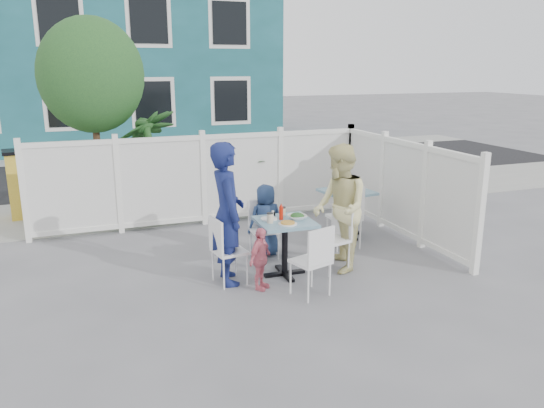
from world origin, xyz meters
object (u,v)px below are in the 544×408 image
object	(u,v)px
utility_cabinet	(27,185)
boy	(266,220)
chair_right	(336,233)
woman	(340,208)
main_table	(285,233)
chair_back	(263,224)
toddler	(260,259)
spare_table	(347,201)
chair_left	(224,246)
chair_near	(315,257)
man	(227,214)

from	to	relation	value
utility_cabinet	boy	world-z (taller)	utility_cabinet
chair_right	woman	size ratio (longest dim) A/B	0.53
main_table	chair_back	bearing A→B (deg)	91.67
chair_back	toddler	xyz separation A→B (m)	(-0.44, -1.14, -0.09)
spare_table	chair_left	bearing A→B (deg)	-153.29
woman	main_table	bearing A→B (deg)	-82.76
main_table	spare_table	distance (m)	1.99
utility_cabinet	chair_near	world-z (taller)	utility_cabinet
utility_cabinet	chair_back	world-z (taller)	utility_cabinet
chair_right	boy	distance (m)	1.14
main_table	woman	distance (m)	0.83
main_table	toddler	distance (m)	0.60
man	main_table	bearing A→B (deg)	-91.23
woman	utility_cabinet	bearing A→B (deg)	-125.01
chair_back	chair_right	bearing A→B (deg)	131.91
main_table	chair_near	bearing A→B (deg)	-84.25
chair_near	man	xyz separation A→B (m)	(-0.85, 0.85, 0.40)
toddler	boy	bearing A→B (deg)	25.62
chair_back	man	size ratio (longest dim) A/B	0.46
chair_back	main_table	bearing A→B (deg)	92.83
spare_table	toddler	xyz separation A→B (m)	(-2.04, -1.54, -0.20)
spare_table	chair_left	size ratio (longest dim) A/B	0.92
utility_cabinet	chair_left	xyz separation A→B (m)	(2.58, -4.33, -0.09)
utility_cabinet	main_table	world-z (taller)	utility_cabinet
utility_cabinet	woman	bearing A→B (deg)	-53.03
man	boy	bearing A→B (deg)	-42.60
utility_cabinet	chair_right	world-z (taller)	utility_cabinet
chair_left	spare_table	bearing A→B (deg)	107.84
chair_back	toddler	world-z (taller)	chair_back
chair_left	chair_near	size ratio (longest dim) A/B	0.99
chair_near	woman	distance (m)	1.07
chair_back	man	world-z (taller)	man
spare_table	chair_near	distance (m)	2.50
toddler	chair_back	bearing A→B (deg)	27.59
boy	chair_right	bearing A→B (deg)	125.20
chair_near	woman	size ratio (longest dim) A/B	0.51
spare_table	toddler	bearing A→B (deg)	-142.99
utility_cabinet	chair_near	bearing A→B (deg)	-62.44
chair_near	chair_right	bearing A→B (deg)	30.80
chair_back	woman	xyz separation A→B (m)	(0.80, -0.87, 0.39)
utility_cabinet	main_table	bearing A→B (deg)	-58.50
chair_left	woman	size ratio (longest dim) A/B	0.51
chair_back	boy	distance (m)	0.08
chair_left	boy	xyz separation A→B (m)	(0.88, 0.85, 0.02)
main_table	chair_back	distance (m)	0.83
chair_left	boy	world-z (taller)	boy
man	toddler	size ratio (longest dim) A/B	2.29
chair_right	man	distance (m)	1.56
utility_cabinet	chair_left	distance (m)	5.04
main_table	chair_right	size ratio (longest dim) A/B	0.83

